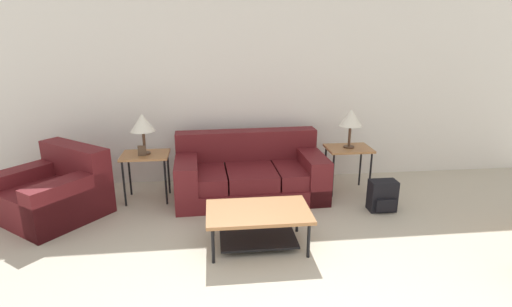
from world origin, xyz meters
name	(u,v)px	position (x,y,z in m)	size (l,w,h in m)	color
wall_back	(253,91)	(0.00, 4.02, 1.30)	(8.69, 0.06, 2.60)	white
couch	(250,175)	(-0.12, 3.34, 0.29)	(1.96, 1.06, 0.82)	maroon
armchair	(55,193)	(-2.48, 3.00, 0.28)	(1.44, 1.43, 0.80)	maroon
coffee_table	(258,219)	(-0.16, 2.00, 0.30)	(1.04, 0.65, 0.40)	#A87042
side_table_left	(146,159)	(-1.45, 3.34, 0.56)	(0.59, 0.45, 0.62)	#A87042
side_table_right	(348,152)	(1.22, 3.34, 0.56)	(0.59, 0.45, 0.62)	#A87042
table_lamp_left	(142,123)	(-1.45, 3.34, 1.02)	(0.31, 0.31, 0.52)	#472D1E
table_lamp_right	(351,118)	(1.22, 3.34, 1.02)	(0.31, 0.31, 0.52)	#472D1E
backpack	(383,196)	(1.46, 2.68, 0.19)	(0.33, 0.27, 0.39)	black
picture_frame	(142,151)	(-1.48, 3.28, 0.69)	(0.10, 0.04, 0.13)	#4C3828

